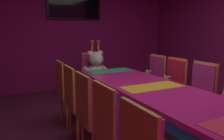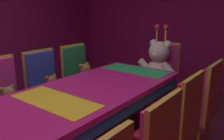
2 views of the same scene
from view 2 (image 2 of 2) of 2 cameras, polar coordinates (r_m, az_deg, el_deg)
The scene contains 14 objects.
wall_back at distance 4.53m, azimuth 19.84°, elevation 13.26°, with size 5.20×0.12×2.80m, color #8C1959.
banquet_table at distance 1.96m, azimuth -13.48°, elevation -9.70°, with size 0.90×2.83×0.75m.
chair_left_2 at distance 2.63m, azimuth -25.26°, elevation -5.69°, with size 0.42×0.41×0.98m.
teddy_left_2 at distance 2.52m, azimuth -23.67°, elevation -6.95°, with size 0.22×0.28×0.27m.
chair_left_3 at distance 2.88m, azimuth -16.10°, elevation -3.10°, with size 0.42×0.41×0.98m.
teddy_left_3 at distance 2.78m, azimuth -14.30°, elevation -4.20°, with size 0.21×0.28×0.26m.
chair_left_4 at distance 3.21m, azimuth -8.32°, elevation -0.88°, with size 0.42×0.41×0.98m.
teddy_left_4 at distance 3.11m, azimuth -6.44°, elevation -1.45°, with size 0.25×0.32×0.30m.
chair_right_3 at distance 1.94m, azimuth 16.20°, elevation -12.01°, with size 0.42×0.41×0.98m.
teddy_right_3 at distance 2.00m, azimuth 12.29°, elevation -11.72°, with size 0.22×0.28×0.26m.
chair_right_4 at distance 2.39m, azimuth 21.27°, elevation -7.24°, with size 0.42×0.41×0.98m.
teddy_right_4 at distance 2.44m, azimuth 18.00°, elevation -7.13°, with size 0.22×0.28×0.27m.
throne_chair at distance 3.48m, azimuth 12.31°, elevation 0.17°, with size 0.41×0.42×0.98m.
king_teddy_bear at distance 3.31m, azimuth 11.19°, elevation 1.49°, with size 0.61×0.47×0.78m.
Camera 2 is at (1.41, -1.10, 1.45)m, focal length 37.58 mm.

